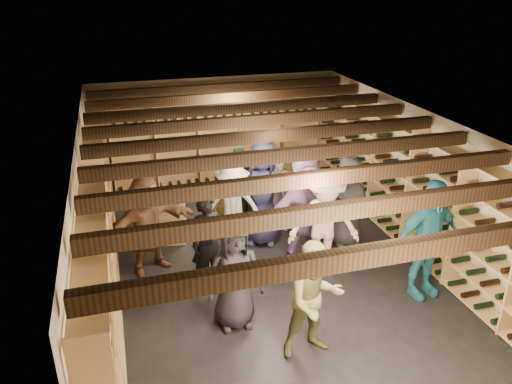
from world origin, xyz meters
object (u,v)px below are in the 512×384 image
Objects in this scene: person_0 at (234,275)px; person_8 at (309,193)px; person_7 at (279,194)px; person_10 at (239,191)px; crate_stack_left at (171,220)px; person_5 at (147,224)px; person_2 at (314,300)px; person_1 at (208,242)px; person_12 at (348,202)px; person_6 at (262,193)px; person_4 at (427,239)px; crate_stack_right at (230,201)px; person_3 at (324,223)px; crate_loose at (229,196)px; person_11 at (305,207)px; person_9 at (233,207)px.

person_0 reaches higher than person_8.
person_10 is at bearing 168.82° from person_7.
crate_stack_left is 1.03m from person_5.
person_2 is at bearing -103.37° from person_7.
person_12 is at bearing 4.82° from person_1.
person_6 is 1.13× the size of person_10.
person_2 is (0.96, -1.83, 0.03)m from person_1.
person_1 is 2.07m from person_2.
person_10 is (-0.09, 3.39, 0.05)m from person_2.
person_0 is 0.97× the size of person_12.
person_4 reaches higher than crate_stack_left.
crate_stack_right is 0.31× the size of person_6.
person_2 is at bearing -70.65° from person_1.
person_7 is (1.61, 1.44, -0.02)m from person_1.
crate_loose is at bearing 117.47° from person_3.
person_11 is at bearing -121.16° from person_8.
person_6 is 1.51m from person_12.
person_12 is (2.60, 0.61, 0.06)m from person_1.
person_11 is at bearing 113.75° from person_3.
person_10 is at bearing 89.50° from person_2.
crate_stack_left is at bearing -173.41° from person_6.
person_10 reaches higher than person_7.
person_3 is 0.55m from person_11.
person_6 reaches higher than person_4.
person_3 reaches higher than person_10.
person_12 is (1.97, -0.42, 0.01)m from person_9.
person_10 is 1.03× the size of person_12.
person_12 is (2.99, -0.95, 0.39)m from crate_stack_left.
person_8 is (1.15, 3.05, -0.01)m from person_2.
person_7 is 0.81× the size of person_11.
person_4 is 3.42m from person_10.
person_5 is at bearing -118.07° from crate_stack_left.
crate_stack_left is 0.45× the size of person_6.
person_11 is at bearing -67.80° from crate_stack_right.
person_11 is at bearing 5.49° from person_1.
person_9 is at bearing 50.22° from person_1.
crate_stack_left reaches higher than crate_loose.
person_12 is at bearing 3.76° from person_6.
person_8 reaches higher than crate_loose.
person_5 is (-0.84, 0.72, 0.07)m from person_1.
person_2 is at bearing -130.84° from person_11.
person_0 is 2.94m from person_12.
crate_stack_right is at bearing 20.85° from person_5.
crate_loose is 0.30× the size of person_5.
person_0 is 0.94× the size of person_10.
person_6 reaches higher than person_5.
crate_loose is at bearing 120.62° from person_12.
person_3 is at bearing -75.48° from crate_loose.
person_4 reaches higher than person_11.
person_3 is 1.55m from person_4.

